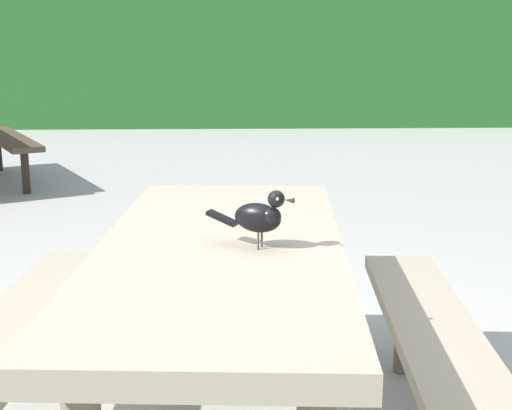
# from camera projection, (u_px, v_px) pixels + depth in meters

# --- Properties ---
(hedge_wall) EXTENTS (28.00, 2.14, 1.93)m
(hedge_wall) POSITION_uv_depth(u_px,v_px,m) (224.00, 61.00, 11.80)
(hedge_wall) COLOR #235B23
(hedge_wall) RESTS_ON ground
(picnic_table_foreground) EXTENTS (1.78, 1.84, 0.74)m
(picnic_table_foreground) POSITION_uv_depth(u_px,v_px,m) (221.00, 298.00, 2.32)
(picnic_table_foreground) COLOR gray
(picnic_table_foreground) RESTS_ON ground
(bird_grackle) EXTENTS (0.27, 0.15, 0.18)m
(bird_grackle) POSITION_uv_depth(u_px,v_px,m) (261.00, 216.00, 2.19)
(bird_grackle) COLOR black
(bird_grackle) RESTS_ON picnic_table_foreground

